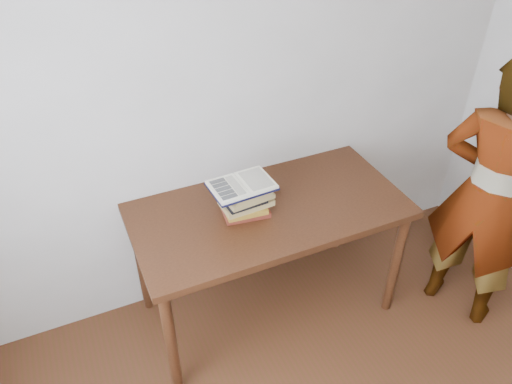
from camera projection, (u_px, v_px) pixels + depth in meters
name	position (u px, v px, depth m)	size (l,w,h in m)	color
room_shell	(472.00, 281.00, 1.17)	(3.54, 3.54, 2.62)	silver
desk	(269.00, 221.00, 2.76)	(1.49, 0.75, 0.80)	#432210
book_stack	(246.00, 202.00, 2.60)	(0.27, 0.20, 0.18)	maroon
open_book	(242.00, 185.00, 2.54)	(0.34, 0.24, 0.03)	black
reader	(489.00, 198.00, 2.72)	(0.61, 0.40, 1.67)	tan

